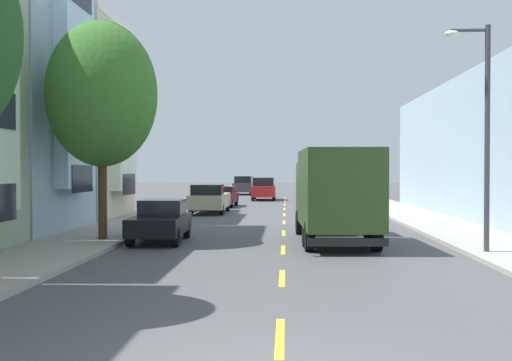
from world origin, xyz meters
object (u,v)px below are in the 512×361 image
Objects in this scene: street_tree_second at (102,94)px; parked_hatchback_sky at (330,189)px; delivery_box_truck at (335,190)px; parked_pickup_champagne at (210,199)px; street_lamp at (482,120)px; parked_hatchback_black at (161,221)px; parked_suv_charcoal at (244,185)px; parked_hatchback_orange at (354,199)px; parked_sedan_burgundy at (223,196)px; moving_red_sedan at (264,189)px.

parked_hatchback_sky is at bearing 73.76° from street_tree_second.
parked_pickup_champagne is (-6.28, 14.18, -1.04)m from delivery_box_truck.
street_lamp reaches higher than parked_hatchback_black.
parked_hatchback_orange is at bearing -69.83° from parked_suv_charcoal.
parked_hatchback_black is at bearing -90.14° from parked_sedan_burgundy.
delivery_box_truck is 15.55m from parked_pickup_champagne.
street_lamp is 25.71m from parked_sedan_burgundy.
parked_suv_charcoal is at bearing 155.09° from parked_hatchback_sky.
street_tree_second reaches higher than parked_pickup_champagne.
parked_hatchback_sky is 0.99× the size of parked_hatchback_black.
moving_red_sedan reaches higher than parked_hatchback_sky.
parked_suv_charcoal is at bearing 98.55° from delivery_box_truck.
parked_sedan_burgundy is at bearing 113.84° from street_lamp.
parked_sedan_burgundy is (0.12, 6.19, -0.08)m from parked_pickup_champagne.
parked_pickup_champagne is 6.19m from parked_sedan_burgundy.
parked_hatchback_orange is 9.45m from parked_sedan_burgundy.
delivery_box_truck reaches higher than parked_hatchback_black.
parked_suv_charcoal is 25.34m from parked_hatchback_orange.
delivery_box_truck is 21.31m from parked_sedan_burgundy.
parked_hatchback_sky is (-1.57, 39.59, -3.31)m from street_lamp.
delivery_box_truck is at bearing -0.75° from parked_hatchback_black.
parked_hatchback_black is (-6.22, 0.08, -1.11)m from delivery_box_truck.
parked_pickup_champagne is (-0.16, -26.49, -0.16)m from parked_suv_charcoal.
parked_hatchback_sky is at bearing 68.50° from parked_pickup_champagne.
street_lamp is at bearing -85.62° from parked_hatchback_orange.
street_lamp is at bearing -35.44° from delivery_box_truck.
street_tree_second is at bearing -92.92° from parked_suv_charcoal.
parked_suv_charcoal is 40.59m from parked_hatchback_black.
parked_hatchback_orange reaches higher than parked_sedan_burgundy.
parked_hatchback_black is (0.07, -14.10, -0.07)m from parked_pickup_champagne.
delivery_box_truck is 36.75m from parked_hatchback_sky.
parked_sedan_burgundy is (-6.17, 20.37, -1.11)m from delivery_box_truck.
parked_sedan_burgundy is at bearing -90.14° from parked_suv_charcoal.
moving_red_sedan is (-6.23, 12.66, 0.23)m from parked_hatchback_orange.
parked_hatchback_orange is (8.74, -23.78, -0.23)m from parked_suv_charcoal.
moving_red_sedan reaches higher than parked_hatchback_black.
street_lamp reaches higher than parked_hatchback_orange.
parked_suv_charcoal is at bearing 110.17° from parked_hatchback_orange.
street_tree_second is 30.55m from moving_red_sedan.
delivery_box_truck is at bearing -73.16° from parked_sedan_burgundy.
delivery_box_truck is at bearing 2.41° from street_tree_second.
street_tree_second is 1.45× the size of parked_pickup_champagne.
parked_suv_charcoal reaches higher than parked_hatchback_black.
street_lamp is at bearing -58.69° from parked_pickup_champagne.
parked_pickup_champagne is at bearing 82.45° from street_tree_second.
delivery_box_truck is at bearing 144.56° from street_lamp.
delivery_box_truck is 1.58× the size of parked_sedan_burgundy.
parked_suv_charcoal is 9.58m from parked_hatchback_sky.
parked_suv_charcoal is 11.40m from moving_red_sedan.
street_lamp is at bearing -11.89° from street_tree_second.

